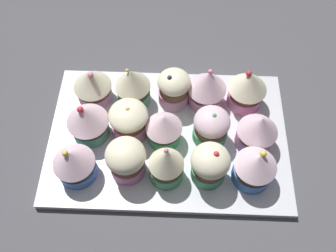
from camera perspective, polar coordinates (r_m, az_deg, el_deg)
ground_plane at (r=62.65cm, az=0.00°, el=-2.62°), size 180.00×180.00×3.00cm
baking_tray at (r=60.79cm, az=0.00°, el=-1.70°), size 39.63×26.09×1.20cm
cupcake_0 at (r=55.94cm, az=-14.68°, el=-5.63°), size 6.42×6.42×7.15cm
cupcake_1 at (r=54.47cm, az=-6.63°, el=-5.26°), size 6.10×6.10×7.18cm
cupcake_2 at (r=53.46cm, az=-0.27°, el=-6.08°), size 5.32×5.32×8.26cm
cupcake_3 at (r=54.09cm, az=6.63°, el=-6.07°), size 5.88×5.88×7.56cm
cupcake_4 at (r=55.26cm, az=13.61°, el=-6.32°), size 6.36×6.36×7.42cm
cupcake_5 at (r=58.35cm, az=-12.68°, el=0.40°), size 6.76×6.76×7.57cm
cupcake_6 at (r=58.10cm, az=-6.18°, el=0.88°), size 6.30×6.30×6.77cm
cupcake_7 at (r=56.92cm, az=-0.66°, el=-0.29°), size 5.89×5.89×6.68cm
cupcake_8 at (r=57.74cm, az=6.83°, el=0.19°), size 5.78×5.78×6.94cm
cupcake_9 at (r=57.99cm, az=13.99°, el=-0.73°), size 6.37×6.37×7.45cm
cupcake_10 at (r=62.63cm, az=-11.92°, el=6.41°), size 6.51×6.51×7.40cm
cupcake_11 at (r=60.92cm, az=-5.64°, el=6.36°), size 6.05×6.05×8.19cm
cupcake_12 at (r=61.07cm, az=0.94°, el=6.05°), size 5.52×5.52×7.23cm
cupcake_13 at (r=60.84cm, az=6.20°, el=6.11°), size 6.57×6.57×8.06cm
cupcake_14 at (r=61.85cm, az=12.47°, el=5.87°), size 6.48×6.48×8.09cm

